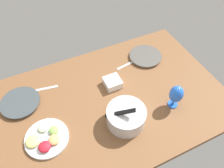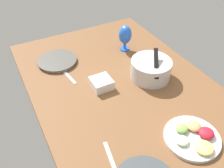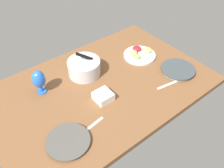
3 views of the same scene
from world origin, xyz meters
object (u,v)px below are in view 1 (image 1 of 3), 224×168
Objects in this scene: dinner_plate_left at (145,56)px; hurricane_glass_blue at (176,95)px; square_bowl_white at (113,82)px; mixing_bowl at (126,116)px; dinner_plate_right at (20,103)px; fruit_platter at (46,138)px.

hurricane_glass_blue reaches higher than dinner_plate_left.
hurricane_glass_blue is at bearing 131.84° from square_bowl_white.
hurricane_glass_blue is 1.60× the size of square_bowl_white.
dinner_plate_left is 1.04× the size of mixing_bowl.
dinner_plate_left is at bearing -157.62° from square_bowl_white.
hurricane_glass_blue is (-93.69, 44.79, 10.04)cm from dinner_plate_right.
hurricane_glass_blue reaches higher than square_bowl_white.
square_bowl_white is at bearing -158.29° from fruit_platter.
fruit_platter is 85.59cm from hurricane_glass_blue.
hurricane_glass_blue reaches higher than dinner_plate_right.
mixing_bowl is at bearing 80.10° from square_bowl_white.
fruit_platter is (49.23, -9.26, -4.72)cm from mixing_bowl.
hurricane_glass_blue is (-35.04, 2.09, 4.97)cm from mixing_bowl.
hurricane_glass_blue is (-84.28, 11.35, 9.69)cm from fruit_platter.
dinner_plate_right is 1.06× the size of mixing_bowl.
dinner_plate_left is 0.98× the size of fruit_platter.
square_bowl_white is (29.63, -33.10, -8.19)cm from hurricane_glass_blue.
fruit_platter is (-9.42, 33.44, 0.35)cm from dinner_plate_right.
hurricane_glass_blue is (7.16, 48.24, 10.28)cm from dinner_plate_left.
dinner_plate_right is at bearing -74.27° from fruit_platter.
mixing_bowl is at bearing 143.95° from dinner_plate_right.
mixing_bowl is 35.45cm from hurricane_glass_blue.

